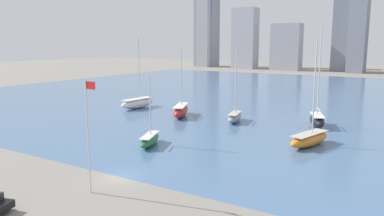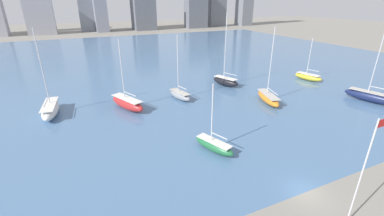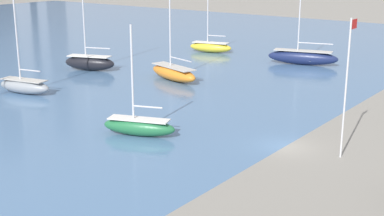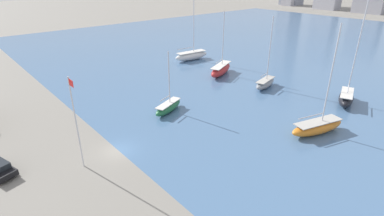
{
  "view_description": "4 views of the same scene",
  "coord_description": "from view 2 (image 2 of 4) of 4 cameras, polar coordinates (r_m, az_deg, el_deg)",
  "views": [
    {
      "loc": [
        25.86,
        -27.82,
        13.75
      ],
      "look_at": [
        -0.64,
        15.29,
        5.04
      ],
      "focal_mm": 35.0,
      "sensor_mm": 36.0,
      "label": 1
    },
    {
      "loc": [
        -20.24,
        -14.87,
        19.11
      ],
      "look_at": [
        -6.99,
        14.29,
        5.58
      ],
      "focal_mm": 24.0,
      "sensor_mm": 36.0,
      "label": 2
    },
    {
      "loc": [
        -37.18,
        -18.59,
        14.71
      ],
      "look_at": [
        0.21,
        9.63,
        1.58
      ],
      "focal_mm": 50.0,
      "sensor_mm": 36.0,
      "label": 3
    },
    {
      "loc": [
        29.73,
        -13.48,
        20.01
      ],
      "look_at": [
        2.1,
        10.15,
        3.48
      ],
      "focal_mm": 28.0,
      "sensor_mm": 36.0,
      "label": 4
    }
  ],
  "objects": [
    {
      "name": "harbor_water",
      "position": [
        89.32,
        -10.93,
        10.14
      ],
      "size": [
        180.0,
        140.0,
        0.0
      ],
      "color": "#4C7099",
      "rests_on": "ground_plane"
    },
    {
      "name": "sailboat_yellow",
      "position": [
        72.76,
        24.39,
        6.36
      ],
      "size": [
        3.86,
        7.4,
        10.57
      ],
      "rotation": [
        0.0,
        0.0,
        0.25
      ],
      "color": "yellow",
      "rests_on": "harbor_water"
    },
    {
      "name": "sailboat_navy",
      "position": [
        63.17,
        35.0,
        2.11
      ],
      "size": [
        4.84,
        10.26,
        16.4
      ],
      "rotation": [
        0.0,
        0.0,
        0.27
      ],
      "color": "#19234C",
      "rests_on": "harbor_water"
    },
    {
      "name": "sailboat_red",
      "position": [
        49.78,
        -14.17,
        1.05
      ],
      "size": [
        5.78,
        9.28,
        12.94
      ],
      "rotation": [
        0.0,
        0.0,
        0.41
      ],
      "color": "#B72828",
      "rests_on": "harbor_water"
    },
    {
      "name": "sailboat_orange",
      "position": [
        53.67,
        16.57,
        2.2
      ],
      "size": [
        4.54,
        8.87,
        14.58
      ],
      "rotation": [
        0.0,
        0.0,
        -0.27
      ],
      "color": "orange",
      "rests_on": "harbor_water"
    },
    {
      "name": "sailboat_black",
      "position": [
        62.35,
        7.45,
        5.97
      ],
      "size": [
        4.64,
        7.53,
        16.66
      ],
      "rotation": [
        0.0,
        0.0,
        0.37
      ],
      "color": "black",
      "rests_on": "harbor_water"
    },
    {
      "name": "sailboat_green",
      "position": [
        35.41,
        4.88,
        -8.22
      ],
      "size": [
        3.94,
        6.67,
        9.51
      ],
      "rotation": [
        0.0,
        0.0,
        0.37
      ],
      "color": "#236B3D",
      "rests_on": "harbor_water"
    },
    {
      "name": "ground_plane",
      "position": [
        31.56,
        23.96,
        -16.72
      ],
      "size": [
        500.0,
        500.0,
        0.0
      ],
      "primitive_type": "plane",
      "color": "gray"
    },
    {
      "name": "sailboat_gray",
      "position": [
        53.31,
        -2.72,
        2.97
      ],
      "size": [
        3.39,
        6.95,
        13.09
      ],
      "rotation": [
        0.0,
        0.0,
        0.22
      ],
      "color": "gray",
      "rests_on": "harbor_water"
    },
    {
      "name": "sailboat_white",
      "position": [
        52.27,
        -28.95,
        -0.2
      ],
      "size": [
        3.39,
        9.49,
        15.09
      ],
      "rotation": [
        0.0,
        0.0,
        -0.09
      ],
      "color": "white",
      "rests_on": "harbor_water"
    },
    {
      "name": "flag_pole",
      "position": [
        26.7,
        33.8,
        -11.38
      ],
      "size": [
        1.24,
        0.14,
        10.62
      ],
      "color": "silver",
      "rests_on": "ground_plane"
    }
  ]
}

